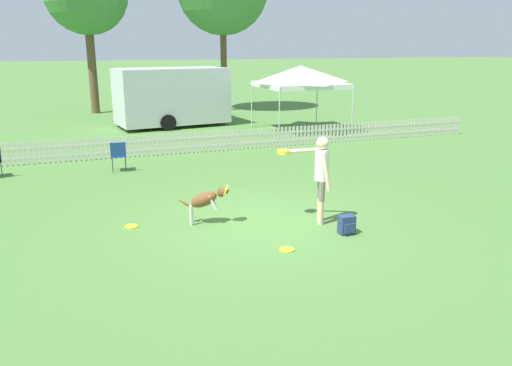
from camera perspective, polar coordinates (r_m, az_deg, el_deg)
name	(u,v)px	position (r m, az deg, el deg)	size (l,w,h in m)	color
ground_plane	(263,223)	(10.18, 0.82, -4.56)	(240.00, 240.00, 0.00)	#4C7A38
handler_person	(319,169)	(9.95, 7.23, 1.60)	(0.93, 0.93, 1.77)	beige
leaping_dog	(206,199)	(10.03, -5.78, -1.87)	(1.05, 0.53, 0.81)	brown
frisbee_near_handler	(131,226)	(10.24, -14.06, -4.84)	(0.26, 0.26, 0.02)	yellow
frisbee_near_dog	(287,249)	(8.88, 3.56, -7.59)	(0.26, 0.26, 0.02)	yellow
backpack_on_grass	(347,225)	(9.69, 10.34, -4.74)	(0.30, 0.24, 0.37)	navy
picket_fence	(187,143)	(16.78, -7.91, 4.54)	(22.52, 0.04, 0.70)	beige
folding_chair_blue_left	(118,154)	(14.69, -15.46, 3.26)	(0.45, 0.47, 0.87)	#333338
canopy_tent_main	(301,77)	(21.03, 5.11, 12.02)	(3.21, 3.21, 2.69)	silver
equipment_trailer	(172,96)	(22.68, -9.63, 9.80)	(5.64, 2.95, 2.54)	silver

